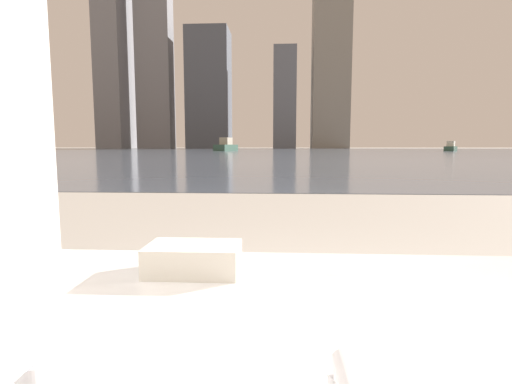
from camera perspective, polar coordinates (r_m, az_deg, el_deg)
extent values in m
cube|color=white|center=(0.79, -4.02, -21.44)|extent=(1.67, 0.97, 0.04)
cylinder|color=silver|center=(0.70, -29.37, -22.15)|extent=(0.04, 0.04, 0.04)
cube|color=silver|center=(1.14, -8.89, -10.35)|extent=(0.25, 0.16, 0.04)
cube|color=silver|center=(1.13, -8.93, -8.41)|extent=(0.25, 0.16, 0.04)
cube|color=slate|center=(62.30, 3.27, 5.86)|extent=(180.00, 110.00, 0.01)
cube|color=#335647|center=(69.85, 26.04, 5.59)|extent=(3.29, 4.25, 0.72)
cube|color=silver|center=(69.85, 26.07, 6.22)|extent=(1.66, 1.85, 0.82)
cube|color=navy|center=(40.56, -29.73, 5.17)|extent=(2.51, 5.04, 0.84)
cube|color=silver|center=(40.56, -29.81, 6.44)|extent=(1.51, 2.00, 0.96)
cube|color=#335647|center=(64.86, -4.30, 6.33)|extent=(3.38, 5.97, 0.99)
cube|color=#B2A893|center=(64.86, -4.31, 7.27)|extent=(1.93, 2.42, 1.13)
cube|color=slate|center=(130.63, -19.64, 17.97)|extent=(7.54, 12.92, 54.57)
cube|color=slate|center=(129.28, -14.44, 23.20)|extent=(9.89, 6.66, 76.13)
cube|color=#4C515B|center=(121.16, -6.72, 14.28)|extent=(12.04, 11.64, 33.99)
cube|color=slate|center=(119.06, 4.12, 13.14)|extent=(6.46, 9.33, 28.62)
cube|color=gray|center=(123.80, 10.75, 22.29)|extent=(10.44, 9.04, 68.83)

